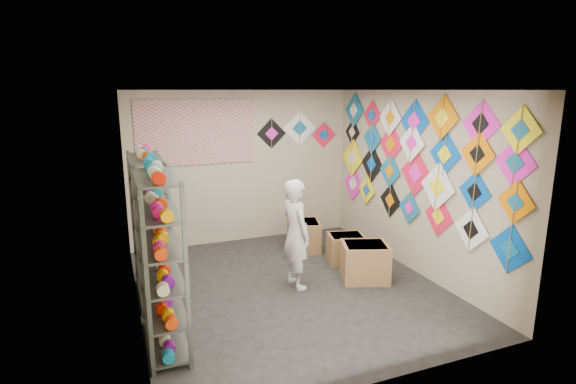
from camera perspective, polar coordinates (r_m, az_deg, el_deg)
name	(u,v)px	position (r m, az deg, el deg)	size (l,w,h in m)	color
ground	(289,287)	(6.43, 0.16, -12.01)	(4.50, 4.50, 0.00)	black
room_walls	(289,172)	(5.93, 0.17, 2.57)	(4.50, 4.50, 4.50)	tan
shelf_rack_front	(161,263)	(4.90, -15.83, -8.61)	(0.40, 1.10, 1.90)	#4C5147
shelf_rack_back	(150,228)	(6.13, -17.15, -4.35)	(0.40, 1.10, 1.90)	#4C5147
string_spools	(154,235)	(5.48, -16.63, -5.30)	(0.12, 2.36, 0.12)	#FF1382
kite_wall_display	(412,162)	(6.93, 15.44, 3.75)	(0.06, 4.27, 2.04)	#054FB2
back_wall_kites	(297,132)	(8.34, 1.20, 7.68)	(1.58, 0.02, 0.72)	black
poster	(196,132)	(7.80, -11.56, 7.43)	(2.00, 0.01, 1.10)	#8B51B1
shopkeeper	(296,234)	(6.20, 0.99, -5.33)	(0.43, 0.60, 1.53)	silver
carton_a	(365,262)	(6.66, 9.72, -8.74)	(0.65, 0.54, 0.54)	brown
carton_b	(346,249)	(7.27, 7.38, -7.14)	(0.56, 0.46, 0.46)	brown
carton_c	(304,236)	(7.76, 2.04, -5.55)	(0.53, 0.58, 0.51)	brown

